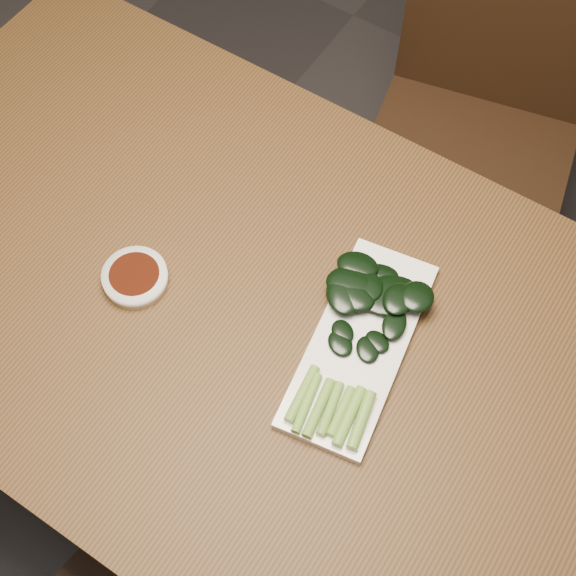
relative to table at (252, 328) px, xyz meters
The scene contains 6 objects.
ground 0.68m from the table, ahead, with size 6.00×6.00×0.00m, color #2C2A2A.
table is the anchor object (origin of this frame).
chair_far 0.75m from the table, 84.51° to the left, with size 0.50×0.50×0.89m.
sauce_bowl 0.20m from the table, 160.88° to the right, with size 0.10×0.10×0.02m.
serving_plate 0.19m from the table, 11.17° to the left, with size 0.18×0.34×0.01m.
gai_lan 0.19m from the table, 22.68° to the left, with size 0.18×0.30×0.03m.
Camera 1 is at (0.34, -0.42, 1.79)m, focal length 50.00 mm.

